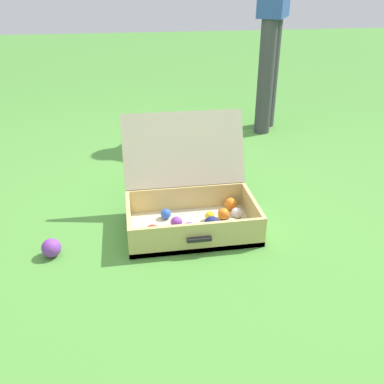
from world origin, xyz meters
name	(u,v)px	position (x,y,z in m)	size (l,w,h in m)	color
ground_plane	(207,224)	(0.00, 0.00, 0.00)	(16.00, 16.00, 0.00)	#4C8C38
open_suitcase	(191,204)	(-0.08, 0.01, 0.12)	(0.62, 0.55, 0.50)	beige
stray_ball_on_grass	(51,248)	(-0.73, -0.15, 0.04)	(0.09, 0.09, 0.09)	purple
bystander_person	(274,4)	(0.74, 1.38, 0.93)	(0.32, 0.37, 1.60)	#3D3D42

